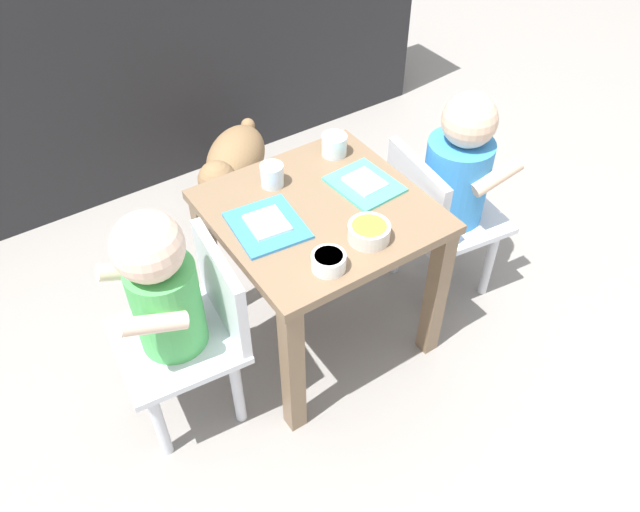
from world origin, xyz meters
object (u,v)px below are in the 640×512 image
Objects in this scene: dining_table at (320,237)px; water_cup_left at (334,146)px; food_tray_right at (365,184)px; cereal_bowl_right_side at (329,261)px; veggie_bowl_near at (369,232)px; seated_child_right at (454,177)px; water_cup_right at (272,176)px; seated_child_left at (170,298)px; dog at (233,162)px; food_tray_left at (267,225)px.

water_cup_left is at bearing 46.83° from dining_table.
food_tray_right is 0.31m from cereal_bowl_right_side.
veggie_bowl_near reaches higher than food_tray_right.
water_cup_right is at bearing 158.87° from seated_child_right.
dining_table is 0.26m from water_cup_left.
seated_child_left is 0.61m from water_cup_left.
food_tray_right reaches higher than dining_table.
seated_child_right reaches higher than seated_child_left.
veggie_bowl_near is (-0.11, -0.17, 0.02)m from food_tray_right.
water_cup_left is (0.57, 0.19, 0.08)m from seated_child_left.
dog is 5.44× the size of water_cup_left.
water_cup_left is at bearing 6.69° from water_cup_right.
food_tray_right is (-0.27, 0.05, 0.06)m from seated_child_right.
seated_child_left is 0.47m from veggie_bowl_near.
water_cup_right is (-0.46, 0.18, 0.08)m from seated_child_right.
dining_table is 0.20m from veggie_bowl_near.
food_tray_left is 0.16m from water_cup_right.
dining_table is 5.15× the size of veggie_bowl_near.
food_tray_left is 0.34m from water_cup_left.
water_cup_right is at bearing -173.31° from water_cup_left.
dining_table is 0.42m from seated_child_right.
dog is at bearing 87.15° from veggie_bowl_near.
seated_child_left is at bearing -126.45° from dog.
water_cup_right is (-0.05, 0.14, 0.12)m from dining_table.
water_cup_left is (0.16, 0.17, 0.12)m from dining_table.
seated_child_left is at bearing -155.70° from water_cup_right.
water_cup_right reaches higher than veggie_bowl_near.
water_cup_right is (-0.21, -0.02, 0.00)m from water_cup_left.
cereal_bowl_right_side reaches higher than dog.
seated_child_right is at bearing -1.01° from seated_child_left.
water_cup_left reaches higher than veggie_bowl_near.
cereal_bowl_right_side is (-0.51, -0.15, 0.08)m from seated_child_right.
seated_child_left is 0.84m from dog.
veggie_bowl_near reaches higher than dog.
water_cup_left reaches higher than food_tray_right.
water_cup_left is 0.43m from cereal_bowl_right_side.
veggie_bowl_near is at bearing -16.83° from seated_child_left.
food_tray_right is 0.20m from veggie_bowl_near.
dog is at bearing 71.19° from food_tray_left.
food_tray_right is 1.84× the size of veggie_bowl_near.
food_tray_right is at bearing 3.19° from seated_child_left.
dining_table is 2.80× the size of food_tray_right.
seated_child_right is at bearing -9.51° from food_tray_right.
water_cup_left is (-0.26, 0.20, 0.08)m from seated_child_right.
food_tray_right is at bearing -95.40° from water_cup_left.
seated_child_right reaches higher than veggie_bowl_near.
food_tray_right is at bearing 56.00° from veggie_bowl_near.
food_tray_right is at bearing 170.49° from seated_child_right.
water_cup_left is at bearing -79.41° from dog.
dining_table is at bearing 61.50° from cereal_bowl_right_side.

